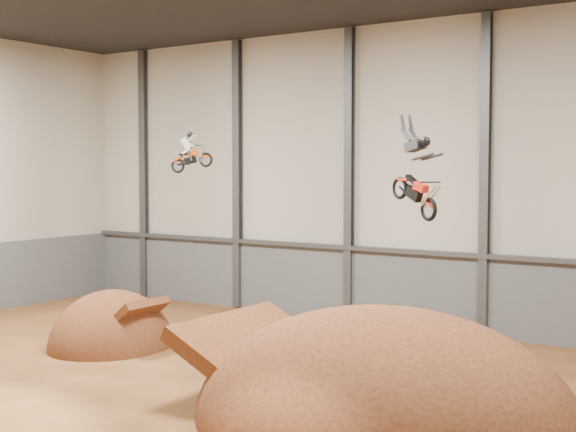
# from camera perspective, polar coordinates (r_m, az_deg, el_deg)

# --- Properties ---
(floor) EXTENTS (40.00, 40.00, 0.00)m
(floor) POSITION_cam_1_polar(r_m,az_deg,el_deg) (25.13, -5.96, -13.55)
(floor) COLOR #4C2B14
(floor) RESTS_ON ground
(back_wall) EXTENTS (40.00, 0.10, 14.00)m
(back_wall) POSITION_cam_1_polar(r_m,az_deg,el_deg) (36.84, 9.05, 2.86)
(back_wall) COLOR beige
(back_wall) RESTS_ON ground
(lower_band_back) EXTENTS (39.80, 0.18, 3.50)m
(lower_band_back) POSITION_cam_1_polar(r_m,az_deg,el_deg) (37.17, 8.91, -5.26)
(lower_band_back) COLOR #5A5C62
(lower_band_back) RESTS_ON ground
(steel_rail) EXTENTS (39.80, 0.35, 0.20)m
(steel_rail) POSITION_cam_1_polar(r_m,az_deg,el_deg) (36.81, 8.84, -2.52)
(steel_rail) COLOR #47494F
(steel_rail) RESTS_ON lower_band_back
(steel_column_0) EXTENTS (0.40, 0.36, 13.90)m
(steel_column_0) POSITION_cam_1_polar(r_m,az_deg,el_deg) (46.20, -10.22, 2.95)
(steel_column_0) COLOR #47494F
(steel_column_0) RESTS_ON ground
(steel_column_1) EXTENTS (0.40, 0.36, 13.90)m
(steel_column_1) POSITION_cam_1_polar(r_m,az_deg,el_deg) (41.85, -3.62, 2.96)
(steel_column_1) COLOR #47494F
(steel_column_1) RESTS_ON ground
(steel_column_2) EXTENTS (0.40, 0.36, 13.90)m
(steel_column_2) POSITION_cam_1_polar(r_m,az_deg,el_deg) (38.18, 4.37, 2.91)
(steel_column_2) COLOR #47494F
(steel_column_2) RESTS_ON ground
(steel_column_3) EXTENTS (0.40, 0.36, 13.90)m
(steel_column_3) POSITION_cam_1_polar(r_m,az_deg,el_deg) (35.39, 13.83, 2.78)
(steel_column_3) COLOR #47494F
(steel_column_3) RESTS_ON ground
(takeoff_ramp) EXTENTS (4.70, 5.43, 4.70)m
(takeoff_ramp) POSITION_cam_1_polar(r_m,az_deg,el_deg) (34.10, -12.43, -9.08)
(takeoff_ramp) COLOR #3D1D0F
(takeoff_ramp) RESTS_ON ground
(landing_ramp) EXTENTS (11.41, 10.09, 6.58)m
(landing_ramp) POSITION_cam_1_polar(r_m,az_deg,el_deg) (24.20, 6.72, -14.24)
(landing_ramp) COLOR #3D1D0F
(landing_ramp) RESTS_ON ground
(fmx_rider_a) EXTENTS (2.26, 1.23, 2.01)m
(fmx_rider_a) POSITION_cam_1_polar(r_m,az_deg,el_deg) (32.88, -6.78, 4.74)
(fmx_rider_a) COLOR #D54100
(fmx_rider_b) EXTENTS (3.81, 2.53, 3.60)m
(fmx_rider_b) POSITION_cam_1_polar(r_m,az_deg,el_deg) (25.44, 8.77, 3.45)
(fmx_rider_b) COLOR red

